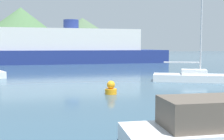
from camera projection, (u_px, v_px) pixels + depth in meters
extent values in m
cube|color=brown|center=(214.00, 112.00, 6.95)|extent=(2.85, 1.89, 0.72)
cube|color=white|center=(194.00, 78.00, 21.15)|extent=(5.90, 4.91, 0.54)
cube|color=white|center=(194.00, 72.00, 21.12)|extent=(2.18, 2.04, 0.37)
cylinder|color=#BCBCC1|center=(202.00, 18.00, 20.70)|extent=(0.12, 0.12, 8.39)
cylinder|color=#BCBCC1|center=(182.00, 62.00, 21.22)|extent=(2.25, 1.65, 0.10)
cube|color=navy|center=(71.00, 56.00, 45.99)|extent=(31.38, 15.27, 2.06)
cube|color=silver|center=(71.00, 40.00, 45.76)|extent=(22.24, 12.14, 3.29)
cylinder|color=navy|center=(71.00, 25.00, 45.56)|extent=(2.46, 2.46, 1.60)
cylinder|color=orange|center=(111.00, 91.00, 15.54)|extent=(0.65, 0.65, 0.29)
sphere|color=orange|center=(111.00, 85.00, 15.50)|extent=(0.45, 0.45, 0.45)
cone|color=#476B42|center=(21.00, 31.00, 96.35)|extent=(41.62, 41.62, 15.97)
cone|color=#4C6647|center=(83.00, 36.00, 101.57)|extent=(40.98, 40.98, 12.93)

